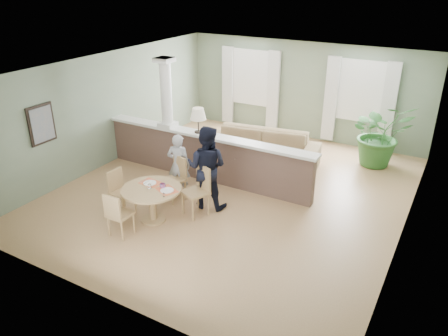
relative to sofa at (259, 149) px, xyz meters
The scene contains 12 objects.
ground 1.59m from the sofa, 84.24° to the right, with size 8.00×8.00×0.00m, color tan.
room_shell 1.66m from the sofa, 82.08° to the right, with size 7.02×8.02×2.71m.
pony_wall 1.59m from the sofa, 122.14° to the right, with size 5.32×0.38×2.70m.
sofa is the anchor object (origin of this frame).
houseplant 2.97m from the sofa, 30.10° to the left, with size 1.45×1.26×1.62m, color #2B5E25.
dining_table 3.46m from the sofa, 100.51° to the right, with size 1.14×1.14×0.78m.
chair_far_boy 2.55m from the sofa, 107.18° to the right, with size 0.53×0.53×0.93m.
chair_far_man 2.74m from the sofa, 90.18° to the right, with size 0.60×0.60×1.01m.
chair_near 4.24m from the sofa, 101.25° to the right, with size 0.40×0.40×0.87m.
chair_side 3.72m from the sofa, 112.34° to the right, with size 0.44×0.44×0.89m.
child_person 2.40m from the sofa, 109.97° to the right, with size 0.50×0.33×1.37m, color #95959A.
man_person 2.43m from the sofa, 90.66° to the right, with size 0.84×0.65×1.73m, color black.
Camera 1 is at (4.02, -7.57, 4.46)m, focal length 35.00 mm.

